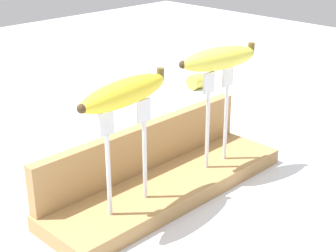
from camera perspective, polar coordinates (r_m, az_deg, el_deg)
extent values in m
plane|color=silver|center=(0.93, 0.00, -7.29)|extent=(3.00, 3.00, 0.00)
cube|color=#A87F4C|center=(0.92, 0.00, -6.54)|extent=(0.48, 0.14, 0.03)
cube|color=#A87F4C|center=(0.94, -2.57, -2.27)|extent=(0.47, 0.02, 0.09)
cylinder|color=silver|center=(0.79, -6.48, -5.41)|extent=(0.01, 0.01, 0.13)
cube|color=silver|center=(0.75, -6.76, 0.28)|extent=(0.03, 0.00, 0.04)
cylinder|color=silver|center=(0.83, -2.55, -3.76)|extent=(0.01, 0.01, 0.13)
cube|color=silver|center=(0.80, -2.65, 1.70)|extent=(0.03, 0.00, 0.04)
cylinder|color=silver|center=(0.93, 4.31, -0.55)|extent=(0.01, 0.01, 0.14)
cube|color=silver|center=(0.90, 4.47, 4.72)|extent=(0.03, 0.00, 0.04)
cylinder|color=silver|center=(0.97, 6.29, 0.29)|extent=(0.01, 0.01, 0.14)
cube|color=silver|center=(0.94, 6.52, 5.38)|extent=(0.03, 0.00, 0.04)
ellipsoid|color=yellow|center=(0.76, -4.73, 3.65)|extent=(0.18, 0.06, 0.04)
cylinder|color=brown|center=(0.82, -0.83, 5.73)|extent=(0.01, 0.01, 0.02)
sphere|color=#3F2D19|center=(0.71, -9.37, 1.88)|extent=(0.01, 0.01, 0.01)
ellipsoid|color=#DBD147|center=(0.91, 5.61, 7.33)|extent=(0.16, 0.07, 0.04)
cylinder|color=brown|center=(0.95, 9.05, 8.42)|extent=(0.01, 0.01, 0.02)
sphere|color=#3F2D19|center=(0.86, 1.75, 6.67)|extent=(0.01, 0.01, 0.01)
cylinder|color=#DBD147|center=(1.46, 3.08, 4.85)|extent=(0.04, 0.04, 0.04)
cylinder|color=beige|center=(1.48, 3.62, 5.01)|extent=(0.00, 0.04, 0.04)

